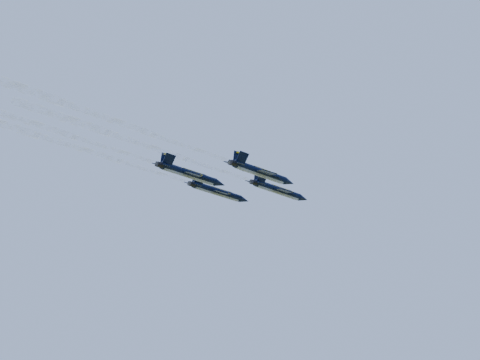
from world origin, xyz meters
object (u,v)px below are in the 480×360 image
Objects in this scene: jet_lead at (279,190)px; jet_slot at (190,174)px; jet_left at (218,192)px; jet_right at (261,173)px.

jet_slot is (-7.88, -20.00, 0.00)m from jet_lead.
jet_right is at bearing -0.28° from jet_left.
jet_left is at bearing 179.72° from jet_right.
jet_lead is 1.00× the size of jet_slot.
jet_slot is at bearing -127.25° from jet_right.
jet_lead is at bearing 128.33° from jet_right.
jet_lead and jet_right have the same top height.
jet_left is 1.00× the size of jet_slot.
jet_left is 16.42m from jet_right.
jet_slot is at bearing -54.28° from jet_left.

